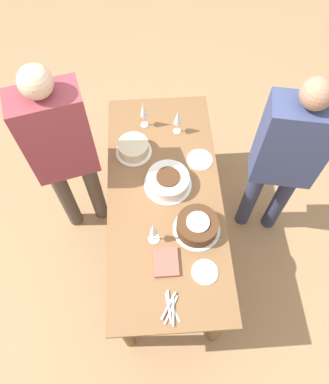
{
  "coord_description": "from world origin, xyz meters",
  "views": [
    {
      "loc": [
        -1.17,
        0.07,
        2.88
      ],
      "look_at": [
        0.0,
        0.0,
        0.8
      ],
      "focal_mm": 35.0,
      "sensor_mm": 36.0,
      "label": 1
    }
  ],
  "objects_px": {
    "wine_glass_near": "(144,110)",
    "cake_front_chocolate": "(197,226)",
    "wine_glass_far": "(178,118)",
    "wine_glass_extra": "(153,230)",
    "person_cutting": "(286,156)",
    "cake_back_decorated": "(133,148)",
    "person_watching": "(62,148)",
    "cake_center_white": "(168,181)"
  },
  "relations": [
    {
      "from": "cake_center_white",
      "to": "wine_glass_extra",
      "type": "relative_size",
      "value": 1.46
    },
    {
      "from": "cake_center_white",
      "to": "cake_front_chocolate",
      "type": "relative_size",
      "value": 1.07
    },
    {
      "from": "person_cutting",
      "to": "wine_glass_extra",
      "type": "bearing_deg",
      "value": 37.77
    },
    {
      "from": "cake_front_chocolate",
      "to": "cake_back_decorated",
      "type": "xyz_separation_m",
      "value": [
        0.61,
        0.37,
        -0.01
      ]
    },
    {
      "from": "cake_front_chocolate",
      "to": "person_watching",
      "type": "xyz_separation_m",
      "value": [
        0.5,
        0.81,
        0.18
      ]
    },
    {
      "from": "wine_glass_near",
      "to": "person_cutting",
      "type": "xyz_separation_m",
      "value": [
        -0.47,
        -0.88,
        0.05
      ]
    },
    {
      "from": "cake_front_chocolate",
      "to": "person_cutting",
      "type": "height_order",
      "value": "person_cutting"
    },
    {
      "from": "cake_center_white",
      "to": "wine_glass_near",
      "type": "distance_m",
      "value": 0.54
    },
    {
      "from": "cake_front_chocolate",
      "to": "cake_back_decorated",
      "type": "bearing_deg",
      "value": 31.43
    },
    {
      "from": "cake_back_decorated",
      "to": "person_cutting",
      "type": "bearing_deg",
      "value": -104.02
    },
    {
      "from": "cake_back_decorated",
      "to": "wine_glass_far",
      "type": "distance_m",
      "value": 0.37
    },
    {
      "from": "cake_front_chocolate",
      "to": "wine_glass_far",
      "type": "distance_m",
      "value": 0.78
    },
    {
      "from": "wine_glass_near",
      "to": "cake_front_chocolate",
      "type": "bearing_deg",
      "value": -161.05
    },
    {
      "from": "cake_front_chocolate",
      "to": "cake_back_decorated",
      "type": "distance_m",
      "value": 0.72
    },
    {
      "from": "wine_glass_far",
      "to": "wine_glass_extra",
      "type": "height_order",
      "value": "wine_glass_extra"
    },
    {
      "from": "wine_glass_near",
      "to": "person_watching",
      "type": "distance_m",
      "value": 0.63
    },
    {
      "from": "cake_front_chocolate",
      "to": "wine_glass_far",
      "type": "xyz_separation_m",
      "value": [
        0.77,
        0.06,
        0.09
      ]
    },
    {
      "from": "wine_glass_near",
      "to": "wine_glass_extra",
      "type": "relative_size",
      "value": 1.05
    },
    {
      "from": "cake_front_chocolate",
      "to": "wine_glass_far",
      "type": "height_order",
      "value": "wine_glass_far"
    },
    {
      "from": "wine_glass_far",
      "to": "person_cutting",
      "type": "distance_m",
      "value": 0.76
    },
    {
      "from": "cake_center_white",
      "to": "person_watching",
      "type": "distance_m",
      "value": 0.7
    },
    {
      "from": "cake_back_decorated",
      "to": "wine_glass_near",
      "type": "relative_size",
      "value": 1.1
    },
    {
      "from": "cake_center_white",
      "to": "cake_front_chocolate",
      "type": "xyz_separation_m",
      "value": [
        -0.33,
        -0.16,
        0.01
      ]
    },
    {
      "from": "wine_glass_extra",
      "to": "person_watching",
      "type": "bearing_deg",
      "value": 44.57
    },
    {
      "from": "cake_center_white",
      "to": "cake_front_chocolate",
      "type": "bearing_deg",
      "value": -154.93
    },
    {
      "from": "cake_center_white",
      "to": "cake_back_decorated",
      "type": "bearing_deg",
      "value": 38.01
    },
    {
      "from": "wine_glass_near",
      "to": "wine_glass_far",
      "type": "bearing_deg",
      "value": -107.8
    },
    {
      "from": "cake_front_chocolate",
      "to": "wine_glass_extra",
      "type": "height_order",
      "value": "wine_glass_extra"
    },
    {
      "from": "cake_back_decorated",
      "to": "wine_glass_extra",
      "type": "height_order",
      "value": "wine_glass_extra"
    },
    {
      "from": "wine_glass_extra",
      "to": "person_watching",
      "type": "relative_size",
      "value": 0.13
    },
    {
      "from": "cake_front_chocolate",
      "to": "person_cutting",
      "type": "bearing_deg",
      "value": -57.61
    },
    {
      "from": "person_cutting",
      "to": "cake_back_decorated",
      "type": "bearing_deg",
      "value": -2.44
    },
    {
      "from": "person_watching",
      "to": "person_cutting",
      "type": "bearing_deg",
      "value": -19.25
    },
    {
      "from": "cake_center_white",
      "to": "person_cutting",
      "type": "bearing_deg",
      "value": -86.95
    },
    {
      "from": "cake_front_chocolate",
      "to": "wine_glass_near",
      "type": "xyz_separation_m",
      "value": [
        0.85,
        0.29,
        0.1
      ]
    },
    {
      "from": "wine_glass_far",
      "to": "wine_glass_near",
      "type": "bearing_deg",
      "value": 72.2
    },
    {
      "from": "cake_front_chocolate",
      "to": "cake_center_white",
      "type": "bearing_deg",
      "value": 25.07
    },
    {
      "from": "person_cutting",
      "to": "cake_front_chocolate",
      "type": "bearing_deg",
      "value": 43.97
    },
    {
      "from": "cake_center_white",
      "to": "cake_front_chocolate",
      "type": "distance_m",
      "value": 0.37
    },
    {
      "from": "cake_center_white",
      "to": "cake_back_decorated",
      "type": "distance_m",
      "value": 0.36
    },
    {
      "from": "cake_center_white",
      "to": "wine_glass_near",
      "type": "bearing_deg",
      "value": 14.72
    },
    {
      "from": "person_watching",
      "to": "wine_glass_near",
      "type": "bearing_deg",
      "value": 19.68
    }
  ]
}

